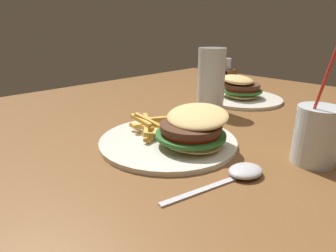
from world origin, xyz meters
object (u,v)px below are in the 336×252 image
(meal_plate_far, at_px, (241,92))
(condiment_caddy, at_px, (222,75))
(juice_glass, at_px, (316,137))
(spoon, at_px, (242,172))
(meal_plate_near, at_px, (180,134))
(beer_glass, at_px, (211,82))

(meal_plate_far, bearing_deg, condiment_caddy, 141.90)
(juice_glass, height_order, spoon, juice_glass)
(spoon, height_order, meal_plate_far, meal_plate_far)
(juice_glass, xyz_separation_m, condiment_caddy, (-0.51, 0.44, -0.00))
(juice_glass, height_order, meal_plate_far, juice_glass)
(meal_plate_near, relative_size, spoon, 1.47)
(spoon, bearing_deg, meal_plate_far, 45.50)
(condiment_caddy, bearing_deg, meal_plate_near, -62.14)
(beer_glass, relative_size, condiment_caddy, 1.56)
(meal_plate_near, bearing_deg, beer_glass, 114.29)
(beer_glass, bearing_deg, condiment_caddy, 120.34)
(meal_plate_near, relative_size, juice_glass, 1.39)
(meal_plate_near, height_order, condiment_caddy, condiment_caddy)
(beer_glass, height_order, meal_plate_far, beer_glass)
(spoon, relative_size, condiment_caddy, 1.70)
(juice_glass, xyz_separation_m, spoon, (-0.06, -0.14, -0.04))
(beer_glass, relative_size, meal_plate_far, 0.68)
(beer_glass, height_order, condiment_caddy, beer_glass)
(beer_glass, xyz_separation_m, condiment_caddy, (-0.19, 0.32, -0.04))
(spoon, distance_m, meal_plate_far, 0.52)
(spoon, distance_m, condiment_caddy, 0.73)
(meal_plate_near, bearing_deg, meal_plate_far, 106.13)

